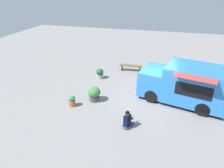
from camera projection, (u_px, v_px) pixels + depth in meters
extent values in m
plane|color=gray|center=(150.00, 98.00, 12.77)|extent=(40.00, 40.00, 0.00)
cube|color=blue|center=(197.00, 85.00, 11.60)|extent=(3.79, 3.00, 2.00)
cube|color=blue|center=(155.00, 80.00, 12.78)|extent=(1.92, 2.45, 1.46)
cube|color=#1E1C2E|center=(144.00, 74.00, 12.98)|extent=(0.47, 1.76, 0.55)
cube|color=black|center=(193.00, 91.00, 10.66)|extent=(1.79, 0.47, 0.70)
cube|color=#DF3E38|center=(195.00, 78.00, 10.07)|extent=(2.09, 1.07, 0.03)
cube|color=black|center=(181.00, 99.00, 12.40)|extent=(4.85, 2.85, 0.21)
cylinder|color=black|center=(162.00, 83.00, 13.74)|extent=(0.79, 0.40, 0.76)
cylinder|color=black|center=(151.00, 96.00, 12.14)|extent=(0.79, 0.40, 0.76)
cylinder|color=black|center=(208.00, 93.00, 12.50)|extent=(0.79, 0.40, 0.76)
cylinder|color=black|center=(203.00, 109.00, 10.90)|extent=(0.79, 0.40, 0.76)
ellipsoid|color=navy|center=(127.00, 126.00, 10.12)|extent=(0.60, 0.64, 0.14)
cube|color=navy|center=(131.00, 125.00, 10.22)|extent=(0.23, 0.38, 0.11)
cube|color=navy|center=(128.00, 123.00, 10.33)|extent=(0.23, 0.38, 0.11)
cube|color=black|center=(127.00, 120.00, 9.98)|extent=(0.34, 0.42, 0.54)
sphere|color=#AB7750|center=(128.00, 114.00, 9.82)|extent=(0.22, 0.22, 0.22)
sphere|color=black|center=(128.00, 113.00, 9.81)|extent=(0.22, 0.22, 0.22)
cube|color=black|center=(131.00, 118.00, 9.99)|extent=(0.21, 0.36, 0.28)
cube|color=black|center=(127.00, 117.00, 10.11)|extent=(0.21, 0.36, 0.28)
cylinder|color=#E3A04E|center=(131.00, 117.00, 10.21)|extent=(0.22, 0.33, 0.08)
cube|color=#6DA73D|center=(131.00, 117.00, 10.20)|extent=(0.17, 0.26, 0.02)
cylinder|color=#45474A|center=(94.00, 98.00, 12.40)|extent=(0.59, 0.59, 0.28)
torus|color=#444E45|center=(94.00, 96.00, 12.35)|extent=(0.61, 0.61, 0.04)
ellipsoid|color=#417E3B|center=(94.00, 92.00, 12.22)|extent=(0.73, 0.73, 0.62)
sphere|color=#E0248A|center=(90.00, 89.00, 12.27)|extent=(0.06, 0.06, 0.06)
sphere|color=#E12C7E|center=(99.00, 90.00, 12.33)|extent=(0.06, 0.06, 0.06)
sphere|color=#F53E7A|center=(89.00, 91.00, 12.16)|extent=(0.05, 0.05, 0.05)
sphere|color=#E23B88|center=(98.00, 90.00, 12.08)|extent=(0.07, 0.07, 0.07)
cylinder|color=#9DA085|center=(100.00, 76.00, 15.31)|extent=(0.48, 0.48, 0.29)
torus|color=#9F9E7E|center=(100.00, 75.00, 15.26)|extent=(0.50, 0.50, 0.04)
ellipsoid|color=#1F572E|center=(100.00, 72.00, 15.17)|extent=(0.53, 0.53, 0.45)
sphere|color=white|center=(99.00, 71.00, 14.96)|extent=(0.08, 0.08, 0.08)
sphere|color=white|center=(100.00, 71.00, 14.96)|extent=(0.05, 0.05, 0.05)
sphere|color=white|center=(101.00, 71.00, 14.97)|extent=(0.06, 0.06, 0.06)
sphere|color=white|center=(97.00, 70.00, 15.18)|extent=(0.06, 0.06, 0.06)
sphere|color=white|center=(101.00, 69.00, 15.26)|extent=(0.06, 0.06, 0.06)
sphere|color=white|center=(97.00, 70.00, 15.18)|extent=(0.06, 0.06, 0.06)
cylinder|color=#AD6B41|center=(72.00, 103.00, 11.84)|extent=(0.39, 0.39, 0.33)
torus|color=#B57243|center=(72.00, 101.00, 11.77)|extent=(0.42, 0.42, 0.04)
ellipsoid|color=#3E884D|center=(71.00, 98.00, 11.70)|extent=(0.39, 0.39, 0.34)
sphere|color=#D3317D|center=(71.00, 97.00, 11.82)|extent=(0.08, 0.08, 0.08)
sphere|color=#E33493|center=(70.00, 100.00, 11.55)|extent=(0.07, 0.07, 0.07)
sphere|color=#DD3095|center=(70.00, 96.00, 11.75)|extent=(0.07, 0.07, 0.07)
sphere|color=#DC3489|center=(71.00, 99.00, 11.54)|extent=(0.09, 0.09, 0.09)
sphere|color=#F04082|center=(74.00, 96.00, 11.76)|extent=(0.08, 0.08, 0.08)
cube|color=brown|center=(131.00, 66.00, 16.47)|extent=(1.78, 0.47, 0.06)
cube|color=#332929|center=(122.00, 68.00, 16.72)|extent=(0.09, 0.34, 0.41)
cube|color=#332929|center=(140.00, 69.00, 16.43)|extent=(0.09, 0.34, 0.41)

